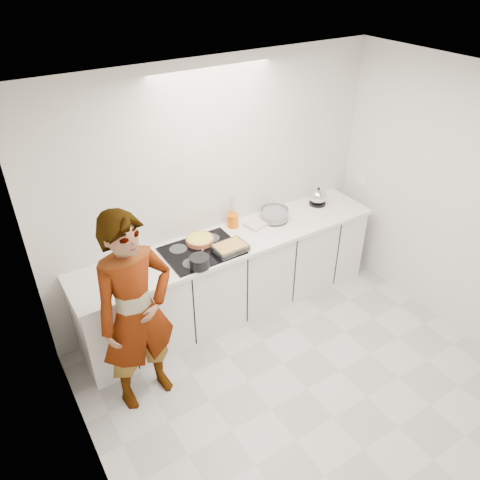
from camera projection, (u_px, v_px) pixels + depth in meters
floor at (307, 389)px, 4.23m from camera, size 3.60×3.20×0.00m
ceiling at (340, 102)px, 2.81m from camera, size 3.60×3.20×0.00m
wall_back at (215, 192)px, 4.66m from camera, size 3.60×0.00×2.60m
wall_left at (82, 374)px, 2.71m from camera, size 0.00×3.20×2.60m
wall_right at (467, 211)px, 4.35m from camera, size 0.02×3.20×2.60m
base_cabinets at (232, 278)px, 4.90m from camera, size 3.20×0.58×0.87m
countertop at (232, 241)px, 4.65m from camera, size 3.24×0.64×0.04m
hob at (202, 251)px, 4.47m from camera, size 0.72×0.54×0.01m
tart_dish at (200, 240)px, 4.57m from camera, size 0.33×0.33×0.05m
saucepan at (200, 262)px, 4.21m from camera, size 0.23×0.23×0.17m
baking_dish at (230, 247)px, 4.44m from camera, size 0.32×0.24×0.06m
mixing_bowl at (274, 215)px, 4.93m from camera, size 0.31×0.31×0.14m
tea_towel at (257, 224)px, 4.86m from camera, size 0.28×0.23×0.04m
kettle at (318, 197)px, 5.21m from camera, size 0.24×0.24×0.21m
utensil_crock at (233, 221)px, 4.81m from camera, size 0.12×0.12×0.14m
cook at (136, 314)px, 3.72m from camera, size 0.72×0.52×1.83m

